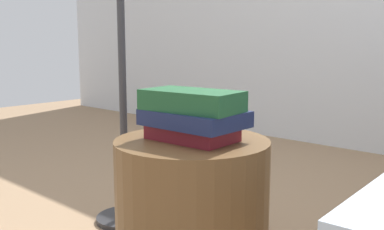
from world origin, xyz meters
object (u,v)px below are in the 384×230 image
at_px(book_navy, 193,118).
at_px(side_table, 192,209).
at_px(book_maroon, 193,133).
at_px(book_forest, 192,100).

bearing_deg(book_navy, side_table, 155.07).
height_order(book_maroon, book_navy, book_navy).
bearing_deg(book_maroon, book_forest, -69.71).
bearing_deg(book_maroon, side_table, -126.40).
xyz_separation_m(side_table, book_maroon, (0.00, 0.00, 0.24)).
bearing_deg(book_forest, side_table, 121.56).
xyz_separation_m(book_maroon, book_navy, (0.01, -0.01, 0.05)).
relative_size(book_maroon, book_forest, 0.86).
distance_m(book_maroon, book_navy, 0.05).
distance_m(book_navy, book_forest, 0.05).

